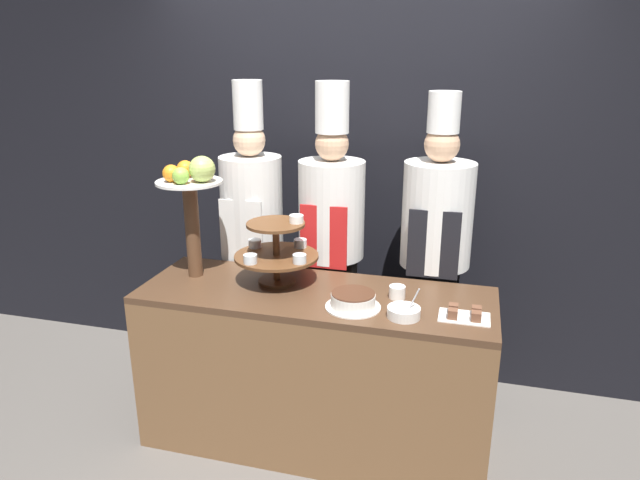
{
  "coord_description": "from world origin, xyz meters",
  "views": [
    {
      "loc": [
        0.73,
        -2.27,
        2.04
      ],
      "look_at": [
        0.0,
        0.41,
        1.14
      ],
      "focal_mm": 32.0,
      "sensor_mm": 36.0,
      "label": 1
    }
  ],
  "objects_px": {
    "fruit_pedestal": "(192,191)",
    "serving_bowl_near": "(404,312)",
    "chef_center_right": "(435,245)",
    "chef_center_left": "(331,235)",
    "cup_white": "(397,292)",
    "cake_square_tray": "(464,314)",
    "chef_left": "(252,229)",
    "tiered_stand": "(277,250)",
    "cake_round": "(353,301)"
  },
  "relations": [
    {
      "from": "cake_round",
      "to": "cup_white",
      "type": "distance_m",
      "value": 0.25
    },
    {
      "from": "cup_white",
      "to": "cake_square_tray",
      "type": "relative_size",
      "value": 0.35
    },
    {
      "from": "cup_white",
      "to": "serving_bowl_near",
      "type": "relative_size",
      "value": 0.53
    },
    {
      "from": "serving_bowl_near",
      "to": "chef_center_left",
      "type": "xyz_separation_m",
      "value": [
        -0.52,
        0.69,
        0.12
      ]
    },
    {
      "from": "cake_round",
      "to": "cake_square_tray",
      "type": "height_order",
      "value": "cake_round"
    },
    {
      "from": "fruit_pedestal",
      "to": "serving_bowl_near",
      "type": "xyz_separation_m",
      "value": [
        1.16,
        -0.23,
        -0.45
      ]
    },
    {
      "from": "chef_left",
      "to": "chef_center_left",
      "type": "distance_m",
      "value": 0.5
    },
    {
      "from": "chef_left",
      "to": "chef_center_right",
      "type": "xyz_separation_m",
      "value": [
        1.1,
        -0.0,
        -0.01
      ]
    },
    {
      "from": "cup_white",
      "to": "tiered_stand",
      "type": "bearing_deg",
      "value": 176.44
    },
    {
      "from": "cake_square_tray",
      "to": "chef_center_right",
      "type": "relative_size",
      "value": 0.12
    },
    {
      "from": "chef_left",
      "to": "tiered_stand",
      "type": "bearing_deg",
      "value": -54.49
    },
    {
      "from": "tiered_stand",
      "to": "chef_center_right",
      "type": "distance_m",
      "value": 0.9
    },
    {
      "from": "chef_left",
      "to": "cake_round",
      "type": "bearing_deg",
      "value": -40.15
    },
    {
      "from": "tiered_stand",
      "to": "cake_square_tray",
      "type": "xyz_separation_m",
      "value": [
        0.97,
        -0.19,
        -0.16
      ]
    },
    {
      "from": "tiered_stand",
      "to": "chef_left",
      "type": "distance_m",
      "value": 0.54
    },
    {
      "from": "fruit_pedestal",
      "to": "chef_center_right",
      "type": "height_order",
      "value": "chef_center_right"
    },
    {
      "from": "chef_center_right",
      "to": "cake_round",
      "type": "bearing_deg",
      "value": -117.21
    },
    {
      "from": "cake_round",
      "to": "serving_bowl_near",
      "type": "distance_m",
      "value": 0.25
    },
    {
      "from": "tiered_stand",
      "to": "serving_bowl_near",
      "type": "distance_m",
      "value": 0.76
    },
    {
      "from": "cake_round",
      "to": "chef_center_right",
      "type": "xyz_separation_m",
      "value": [
        0.33,
        0.65,
        0.1
      ]
    },
    {
      "from": "cup_white",
      "to": "cake_square_tray",
      "type": "xyz_separation_m",
      "value": [
        0.33,
        -0.15,
        -0.01
      ]
    },
    {
      "from": "fruit_pedestal",
      "to": "cup_white",
      "type": "distance_m",
      "value": 1.18
    },
    {
      "from": "cup_white",
      "to": "chef_center_right",
      "type": "xyz_separation_m",
      "value": [
        0.14,
        0.48,
        0.11
      ]
    },
    {
      "from": "serving_bowl_near",
      "to": "cake_round",
      "type": "bearing_deg",
      "value": 170.55
    },
    {
      "from": "tiered_stand",
      "to": "chef_center_right",
      "type": "xyz_separation_m",
      "value": [
        0.79,
        0.44,
        -0.05
      ]
    },
    {
      "from": "chef_center_right",
      "to": "chef_center_left",
      "type": "bearing_deg",
      "value": 179.99
    },
    {
      "from": "cup_white",
      "to": "fruit_pedestal",
      "type": "bearing_deg",
      "value": 179.15
    },
    {
      "from": "fruit_pedestal",
      "to": "serving_bowl_near",
      "type": "distance_m",
      "value": 1.26
    },
    {
      "from": "tiered_stand",
      "to": "chef_center_left",
      "type": "xyz_separation_m",
      "value": [
        0.18,
        0.44,
        -0.04
      ]
    },
    {
      "from": "chef_center_left",
      "to": "chef_center_right",
      "type": "bearing_deg",
      "value": -0.01
    },
    {
      "from": "tiered_stand",
      "to": "fruit_pedestal",
      "type": "bearing_deg",
      "value": -176.99
    },
    {
      "from": "tiered_stand",
      "to": "cake_round",
      "type": "distance_m",
      "value": 0.52
    },
    {
      "from": "cup_white",
      "to": "chef_center_right",
      "type": "bearing_deg",
      "value": 73.14
    },
    {
      "from": "fruit_pedestal",
      "to": "chef_center_right",
      "type": "distance_m",
      "value": 1.37
    },
    {
      "from": "cake_round",
      "to": "cup_white",
      "type": "bearing_deg",
      "value": 42.07
    },
    {
      "from": "tiered_stand",
      "to": "chef_center_right",
      "type": "bearing_deg",
      "value": 29.03
    },
    {
      "from": "cake_square_tray",
      "to": "chef_left",
      "type": "relative_size",
      "value": 0.12
    },
    {
      "from": "tiered_stand",
      "to": "fruit_pedestal",
      "type": "height_order",
      "value": "fruit_pedestal"
    },
    {
      "from": "fruit_pedestal",
      "to": "chef_center_right",
      "type": "relative_size",
      "value": 0.36
    },
    {
      "from": "tiered_stand",
      "to": "chef_center_left",
      "type": "height_order",
      "value": "chef_center_left"
    },
    {
      "from": "tiered_stand",
      "to": "chef_center_right",
      "type": "height_order",
      "value": "chef_center_right"
    },
    {
      "from": "fruit_pedestal",
      "to": "cake_square_tray",
      "type": "relative_size",
      "value": 2.86
    },
    {
      "from": "cake_round",
      "to": "chef_center_right",
      "type": "height_order",
      "value": "chef_center_right"
    },
    {
      "from": "cake_round",
      "to": "fruit_pedestal",
      "type": "bearing_deg",
      "value": 168.43
    },
    {
      "from": "tiered_stand",
      "to": "fruit_pedestal",
      "type": "distance_m",
      "value": 0.54
    },
    {
      "from": "chef_center_left",
      "to": "chef_center_right",
      "type": "height_order",
      "value": "chef_center_left"
    },
    {
      "from": "fruit_pedestal",
      "to": "cake_square_tray",
      "type": "bearing_deg",
      "value": -6.45
    },
    {
      "from": "chef_left",
      "to": "chef_center_right",
      "type": "relative_size",
      "value": 1.02
    },
    {
      "from": "cake_square_tray",
      "to": "chef_center_left",
      "type": "height_order",
      "value": "chef_center_left"
    },
    {
      "from": "fruit_pedestal",
      "to": "chef_center_left",
      "type": "bearing_deg",
      "value": 35.88
    }
  ]
}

